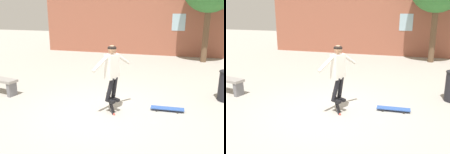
{
  "view_description": "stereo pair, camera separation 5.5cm",
  "coord_description": "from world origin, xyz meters",
  "views": [
    {
      "loc": [
        1.88,
        -5.79,
        2.68
      ],
      "look_at": [
        0.23,
        0.07,
        0.96
      ],
      "focal_mm": 40.0,
      "sensor_mm": 36.0,
      "label": 1
    },
    {
      "loc": [
        1.93,
        -5.78,
        2.68
      ],
      "look_at": [
        0.23,
        0.07,
        0.96
      ],
      "focal_mm": 40.0,
      "sensor_mm": 36.0,
      "label": 2
    }
  ],
  "objects": [
    {
      "name": "ground_plane",
      "position": [
        0.0,
        0.0,
        0.0
      ],
      "size": [
        40.0,
        40.0,
        0.0
      ],
      "primitive_type": "plane",
      "color": "#A39E93"
    },
    {
      "name": "building_backdrop",
      "position": [
        0.02,
        8.61,
        2.03
      ],
      "size": [
        13.11,
        0.52,
        4.99
      ],
      "color": "#93513D",
      "rests_on": "ground_plane"
    },
    {
      "name": "skater",
      "position": [
        0.23,
        0.07,
        1.18
      ],
      "size": [
        0.7,
        1.18,
        1.47
      ],
      "rotation": [
        0.0,
        0.0,
        -0.5
      ],
      "color": "silver"
    },
    {
      "name": "skateboard_flipping",
      "position": [
        0.22,
        0.09,
        0.13
      ],
      "size": [
        0.39,
        0.57,
        0.68
      ],
      "rotation": [
        0.0,
        0.0,
        -0.9
      ],
      "color": "black"
    },
    {
      "name": "skateboard_resting",
      "position": [
        1.63,
        0.54,
        0.07
      ],
      "size": [
        0.88,
        0.27,
        0.08
      ],
      "rotation": [
        0.0,
        0.0,
        3.18
      ],
      "color": "#2D519E",
      "rests_on": "ground_plane"
    }
  ]
}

